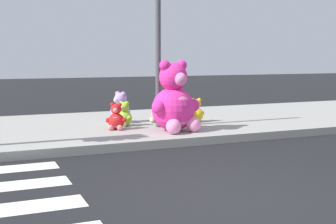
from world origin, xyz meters
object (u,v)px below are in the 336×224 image
object	(u,v)px
plush_lavender	(120,110)
plush_lime	(124,116)
plush_brown	(177,112)
plush_red	(116,119)
plush_pink_large	(174,103)
sign_pole	(158,43)
plush_yellow	(196,112)
plush_tan	(157,113)

from	to	relation	value
plush_lavender	plush_lime	bearing A→B (deg)	-97.85
plush_brown	plush_red	xyz separation A→B (m)	(-1.45, -0.32, -0.03)
plush_pink_large	plush_lime	distance (m)	1.26
sign_pole	plush_red	bearing A→B (deg)	179.68
plush_pink_large	plush_red	distance (m)	1.20
sign_pole	plush_brown	world-z (taller)	sign_pole
plush_pink_large	plush_lime	xyz separation A→B (m)	(-0.71, 0.98, -0.34)
sign_pole	plush_lavender	distance (m)	1.77
plush_brown	plush_red	size ratio (longest dim) A/B	1.16
plush_yellow	plush_lime	distance (m)	1.64
plush_lime	plush_red	distance (m)	0.48
plush_brown	plush_lavender	world-z (taller)	plush_lavender
plush_pink_large	plush_yellow	size ratio (longest dim) A/B	2.61
plush_yellow	plush_brown	size ratio (longest dim) A/B	0.85
sign_pole	plush_red	size ratio (longest dim) A/B	6.06
plush_lime	plush_red	world-z (taller)	plush_red
plush_yellow	plush_lavender	bearing A→B (deg)	161.62
sign_pole	plush_red	xyz separation A→B (m)	(-0.89, 0.00, -1.49)
plush_yellow	plush_lavender	xyz separation A→B (m)	(-1.57, 0.52, 0.06)
plush_pink_large	plush_yellow	xyz separation A→B (m)	(0.93, 0.96, -0.34)
sign_pole	plush_tan	bearing A→B (deg)	70.45
plush_lavender	plush_tan	xyz separation A→B (m)	(0.77, -0.24, -0.07)
plush_lavender	plush_brown	bearing A→B (deg)	-27.17
plush_brown	plush_tan	distance (m)	0.47
plush_tan	sign_pole	bearing A→B (deg)	-109.55
plush_pink_large	plush_lavender	distance (m)	1.64
plush_lime	plush_red	bearing A→B (deg)	-125.73
plush_lavender	plush_tan	distance (m)	0.81
plush_brown	plush_lime	size ratio (longest dim) A/B	1.19
plush_brown	plush_pink_large	bearing A→B (deg)	-117.24
plush_yellow	plush_lime	size ratio (longest dim) A/B	1.01
sign_pole	plush_lavender	bearing A→B (deg)	121.21
plush_red	plush_brown	bearing A→B (deg)	12.31
sign_pole	plush_lavender	xyz separation A→B (m)	(-0.54, 0.89, -1.43)
plush_yellow	plush_brown	xyz separation A→B (m)	(-0.46, -0.05, 0.04)
sign_pole	plush_lime	xyz separation A→B (m)	(-0.61, 0.39, -1.49)
plush_lavender	plush_tan	world-z (taller)	plush_lavender
plush_pink_large	plush_lavender	size ratio (longest dim) A/B	2.01
plush_red	plush_lavender	bearing A→B (deg)	68.60
plush_lime	plush_lavender	bearing A→B (deg)	82.15
plush_pink_large	plush_brown	bearing A→B (deg)	62.76
plush_yellow	plush_red	distance (m)	1.95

